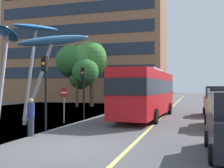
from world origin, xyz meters
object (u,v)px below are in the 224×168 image
(red_bus, at_px, (147,91))
(no_entry_sign, at_px, (64,99))
(car_parked_mid, at_px, (224,109))
(traffic_light_kerb_far, at_px, (83,82))
(pedestrian, at_px, (31,117))
(leaf_sculpture, at_px, (2,30))
(traffic_light_kerb_near, at_px, (45,77))
(car_parked_far, at_px, (216,102))

(red_bus, bearing_deg, no_entry_sign, -137.48)
(car_parked_mid, distance_m, no_entry_sign, 9.65)
(traffic_light_kerb_far, height_order, pedestrian, traffic_light_kerb_far)
(leaf_sculpture, bearing_deg, pedestrian, -37.86)
(traffic_light_kerb_near, relative_size, car_parked_mid, 0.90)
(traffic_light_kerb_near, xyz_separation_m, no_entry_sign, (-0.47, 3.18, -1.32))
(red_bus, relative_size, leaf_sculpture, 1.04)
(leaf_sculpture, bearing_deg, traffic_light_kerb_far, 44.50)
(red_bus, height_order, no_entry_sign, red_bus)
(no_entry_sign, bearing_deg, traffic_light_kerb_far, 78.38)
(red_bus, relative_size, no_entry_sign, 5.17)
(car_parked_mid, height_order, car_parked_far, car_parked_far)
(red_bus, height_order, pedestrian, red_bus)
(traffic_light_kerb_near, bearing_deg, car_parked_mid, 22.57)
(leaf_sculpture, relative_size, car_parked_far, 2.72)
(traffic_light_kerb_near, distance_m, no_entry_sign, 3.48)
(red_bus, xyz_separation_m, car_parked_far, (5.07, 3.20, -0.90))
(red_bus, xyz_separation_m, car_parked_mid, (4.96, -3.64, -0.96))
(traffic_light_kerb_near, bearing_deg, traffic_light_kerb_far, 90.18)
(traffic_light_kerb_near, relative_size, no_entry_sign, 1.75)
(leaf_sculpture, height_order, pedestrian, leaf_sculpture)
(traffic_light_kerb_far, xyz_separation_m, no_entry_sign, (-0.45, -2.18, -1.19))
(car_parked_mid, bearing_deg, traffic_light_kerb_far, 170.38)
(leaf_sculpture, height_order, traffic_light_kerb_far, leaf_sculpture)
(leaf_sculpture, relative_size, traffic_light_kerb_near, 2.85)
(traffic_light_kerb_near, distance_m, car_parked_mid, 10.07)
(traffic_light_kerb_near, bearing_deg, pedestrian, -82.00)
(car_parked_far, distance_m, no_entry_sign, 12.26)
(leaf_sculpture, distance_m, traffic_light_kerb_near, 5.17)
(car_parked_far, bearing_deg, leaf_sculpture, -145.32)
(traffic_light_kerb_near, relative_size, traffic_light_kerb_far, 1.05)
(red_bus, distance_m, traffic_light_kerb_near, 8.59)
(traffic_light_kerb_far, distance_m, no_entry_sign, 2.52)
(car_parked_mid, bearing_deg, red_bus, 143.71)
(car_parked_mid, relative_size, car_parked_far, 1.06)
(leaf_sculpture, distance_m, car_parked_mid, 14.08)
(traffic_light_kerb_near, distance_m, traffic_light_kerb_far, 5.36)
(traffic_light_kerb_far, bearing_deg, no_entry_sign, -101.62)
(leaf_sculpture, bearing_deg, car_parked_mid, 9.80)
(car_parked_mid, relative_size, pedestrian, 2.47)
(traffic_light_kerb_near, height_order, car_parked_far, traffic_light_kerb_near)
(red_bus, relative_size, car_parked_mid, 2.67)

